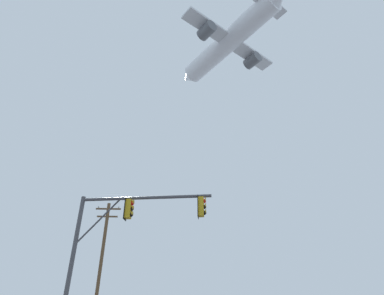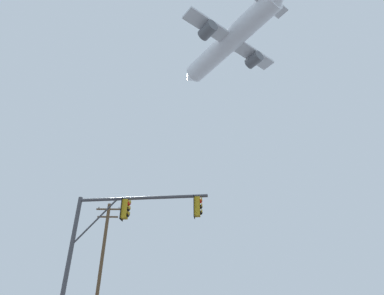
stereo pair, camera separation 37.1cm
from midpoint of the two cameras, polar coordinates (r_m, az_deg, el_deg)
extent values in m
cylinder|color=#4C4C51|center=(15.47, -21.31, -19.89)|extent=(0.20, 0.20, 6.44)
cylinder|color=#4C4C51|center=(15.12, -8.40, -9.23)|extent=(6.21, 0.95, 0.15)
cylinder|color=#4C4C51|center=(15.48, -16.76, -12.89)|extent=(1.93, 0.33, 2.16)
cube|color=gold|center=(14.54, 1.72, -10.89)|extent=(0.30, 0.35, 0.90)
cylinder|color=gold|center=(14.71, 1.69, -9.01)|extent=(0.05, 0.05, 0.12)
cube|color=black|center=(14.55, 1.16, -10.92)|extent=(0.08, 0.46, 1.04)
sphere|color=red|center=(14.62, 2.28, -9.87)|extent=(0.20, 0.20, 0.20)
cylinder|color=gold|center=(14.63, 2.53, -9.64)|extent=(0.07, 0.21, 0.21)
sphere|color=black|center=(14.53, 2.30, -10.91)|extent=(0.20, 0.20, 0.20)
cylinder|color=gold|center=(14.54, 2.56, -10.67)|extent=(0.07, 0.21, 0.21)
sphere|color=black|center=(14.44, 2.33, -11.96)|extent=(0.20, 0.20, 0.20)
cylinder|color=gold|center=(14.45, 2.58, -11.73)|extent=(0.07, 0.21, 0.21)
cube|color=gold|center=(15.17, -11.57, -11.12)|extent=(0.30, 0.35, 0.90)
cylinder|color=gold|center=(15.33, -11.38, -9.31)|extent=(0.05, 0.05, 0.12)
cube|color=black|center=(15.21, -12.09, -11.11)|extent=(0.08, 0.46, 1.04)
sphere|color=red|center=(15.21, -10.94, -10.15)|extent=(0.20, 0.20, 0.20)
cylinder|color=gold|center=(15.22, -10.68, -9.94)|extent=(0.07, 0.21, 0.21)
sphere|color=black|center=(15.13, -11.04, -11.15)|extent=(0.20, 0.20, 0.20)
cylinder|color=gold|center=(15.13, -10.78, -10.94)|extent=(0.07, 0.21, 0.21)
sphere|color=black|center=(15.04, -11.15, -12.17)|extent=(0.20, 0.20, 0.20)
cylinder|color=gold|center=(15.04, -10.88, -11.95)|extent=(0.07, 0.21, 0.21)
cylinder|color=brown|center=(28.09, -16.05, -20.07)|extent=(0.28, 0.28, 10.39)
cube|color=brown|center=(29.13, -14.78, -10.98)|extent=(2.20, 0.12, 0.12)
cube|color=brown|center=(28.93, -14.95, -12.29)|extent=(1.80, 0.12, 0.12)
cylinder|color=gray|center=(29.39, -16.48, -10.65)|extent=(0.10, 0.10, 0.18)
cylinder|color=gray|center=(28.98, -12.98, -10.85)|extent=(0.10, 0.10, 0.18)
cylinder|color=white|center=(66.32, 7.07, 18.91)|extent=(17.11, 21.63, 4.19)
cone|color=white|center=(73.25, -0.10, 12.89)|extent=(4.92, 4.66, 3.98)
cube|color=silver|center=(65.56, 7.52, 18.87)|extent=(19.80, 15.28, 0.47)
cylinder|color=#595B60|center=(61.74, 3.10, 20.81)|extent=(3.75, 3.93, 2.36)
cylinder|color=#595B60|center=(67.97, 11.55, 15.59)|extent=(3.75, 3.93, 2.36)
cube|color=silver|center=(62.53, 14.25, 24.52)|extent=(7.77, 6.49, 0.26)
camera|label=1|loc=(0.19, -89.65, -0.20)|focal=28.85mm
camera|label=2|loc=(0.19, 90.35, 0.20)|focal=28.85mm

